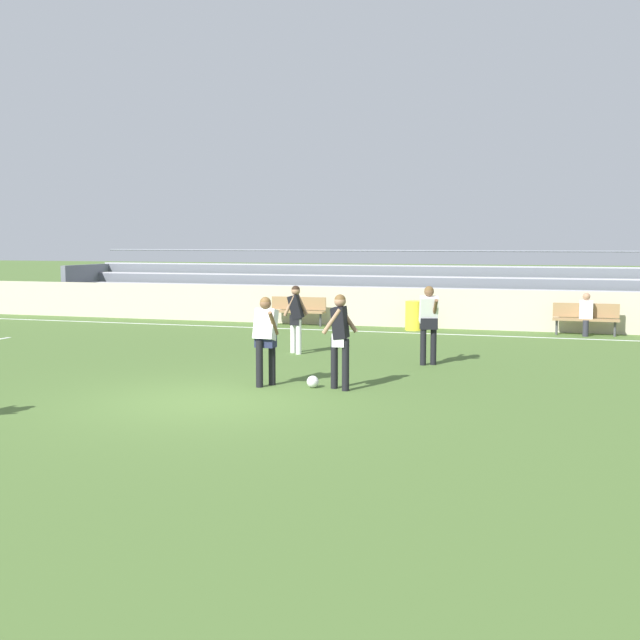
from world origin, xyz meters
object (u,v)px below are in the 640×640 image
(player_white_trailing_run, at_px, (266,333))
(soccer_ball, at_px, (313,382))
(bench_near_bin, at_px, (586,316))
(spectator_seated, at_px, (586,311))
(player_dark_wide_right, at_px, (296,313))
(player_white_on_ball, at_px, (429,318))
(trash_bin, at_px, (415,316))
(bleacher_stand, at_px, (403,291))
(player_dark_wide_left, at_px, (340,333))
(bench_far_left, at_px, (298,308))

(player_white_trailing_run, bearing_deg, soccer_ball, 6.89)
(bench_near_bin, height_order, spectator_seated, spectator_seated)
(bench_near_bin, height_order, player_dark_wide_right, player_dark_wide_right)
(player_white_on_ball, distance_m, soccer_ball, 3.74)
(spectator_seated, bearing_deg, trash_bin, -179.54)
(bleacher_stand, xyz_separation_m, bench_near_bin, (5.85, -2.90, -0.43))
(player_dark_wide_left, distance_m, player_dark_wide_right, 4.69)
(player_dark_wide_right, bearing_deg, player_white_trailing_run, -78.24)
(bench_far_left, bearing_deg, trash_bin, -2.37)
(player_white_trailing_run, height_order, player_dark_wide_left, player_dark_wide_left)
(trash_bin, bearing_deg, player_dark_wide_left, -87.07)
(player_white_trailing_run, bearing_deg, player_white_on_ball, 54.42)
(bench_far_left, distance_m, player_white_on_ball, 8.55)
(player_white_on_ball, bearing_deg, player_white_trailing_run, -125.58)
(player_dark_wide_right, height_order, player_white_on_ball, player_white_on_ball)
(player_white_trailing_run, relative_size, player_white_on_ball, 0.97)
(bleacher_stand, height_order, trash_bin, bleacher_stand)
(soccer_ball, bearing_deg, player_white_on_ball, 64.70)
(bleacher_stand, distance_m, player_white_trailing_run, 12.99)
(bench_near_bin, height_order, trash_bin, bench_near_bin)
(bleacher_stand, bearing_deg, soccer_ball, -85.67)
(trash_bin, distance_m, player_white_on_ball, 6.75)
(player_dark_wide_right, bearing_deg, player_dark_wide_left, -61.13)
(bench_near_bin, xyz_separation_m, trash_bin, (-4.86, -0.16, -0.11))
(player_dark_wide_left, distance_m, soccer_ball, 1.05)
(bench_near_bin, relative_size, soccer_ball, 8.18)
(player_white_trailing_run, distance_m, player_dark_wide_right, 4.27)
(bleacher_stand, xyz_separation_m, spectator_seated, (5.85, -3.02, -0.28))
(bleacher_stand, xyz_separation_m, player_dark_wide_left, (1.50, -12.91, 0.05))
(bench_near_bin, bearing_deg, bleacher_stand, 153.60)
(player_dark_wide_right, distance_m, player_white_on_ball, 3.38)
(player_white_trailing_run, xyz_separation_m, soccer_ball, (0.87, 0.11, -0.87))
(bench_far_left, bearing_deg, spectator_seated, -0.77)
(bench_near_bin, relative_size, bench_far_left, 1.00)
(trash_bin, relative_size, spectator_seated, 0.72)
(bench_far_left, bearing_deg, soccer_ball, -69.47)
(bench_far_left, xyz_separation_m, player_white_trailing_run, (2.87, -10.08, 0.43))
(player_dark_wide_left, bearing_deg, bench_far_left, 113.04)
(bench_far_left, xyz_separation_m, spectator_seated, (8.61, -0.12, 0.16))
(bench_far_left, height_order, player_dark_wide_right, player_dark_wide_right)
(bleacher_stand, height_order, bench_far_left, bleacher_stand)
(bleacher_stand, height_order, player_dark_wide_right, bleacher_stand)
(player_white_trailing_run, bearing_deg, trash_bin, 84.89)
(bleacher_stand, relative_size, player_white_trailing_run, 15.04)
(trash_bin, relative_size, soccer_ball, 3.97)
(bench_near_bin, distance_m, player_white_trailing_run, 11.61)
(player_white_trailing_run, distance_m, soccer_ball, 1.23)
(trash_bin, bearing_deg, spectator_seated, 0.46)
(bench_near_bin, xyz_separation_m, player_dark_wide_left, (-4.35, -10.01, 0.48))
(player_white_trailing_run, bearing_deg, bench_far_left, 105.86)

